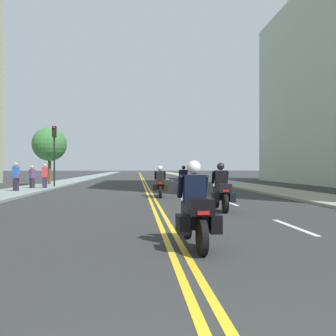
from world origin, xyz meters
name	(u,v)px	position (x,y,z in m)	size (l,w,h in m)	color
ground_plane	(142,178)	(0.00, 48.00, 0.00)	(264.00, 264.00, 0.00)	#2D3030
sidewalk_left	(85,178)	(-7.79, 48.00, 0.06)	(2.95, 144.00, 0.12)	gray
sidewalk_right	(198,178)	(7.79, 48.00, 0.06)	(2.95, 144.00, 0.12)	gray
centreline_yellow_inner	(141,178)	(-0.12, 48.00, 0.00)	(0.12, 132.00, 0.01)	yellow
centreline_yellow_outer	(143,178)	(0.12, 48.00, 0.00)	(0.12, 132.00, 0.01)	yellow
lane_dashes_white	(183,185)	(3.16, 29.00, 0.00)	(0.14, 56.40, 0.01)	silver
motorcycle_0	(195,212)	(0.35, 6.03, 0.66)	(0.77, 2.11, 1.61)	black
motorcycle_1	(221,191)	(2.17, 11.44, 0.66)	(0.78, 2.22, 1.65)	black
motorcycle_2	(160,184)	(0.44, 17.12, 0.65)	(0.78, 2.07, 1.57)	black
motorcycle_3	(184,180)	(2.26, 21.71, 0.67)	(0.78, 2.21, 1.62)	black
traffic_light_near	(54,145)	(-6.72, 25.69, 3.14)	(0.28, 0.38, 4.50)	black
pedestrian_0	(45,176)	(-6.87, 23.64, 0.90)	(0.39, 0.26, 1.74)	#2B243A
pedestrian_1	(16,177)	(-7.78, 20.82, 0.93)	(0.51, 0.31, 1.79)	#282532
pedestrian_2	(32,177)	(-7.68, 23.64, 0.83)	(0.36, 0.42, 1.62)	#292533
street_tree_0	(49,144)	(-7.90, 29.15, 3.41)	(2.79, 2.79, 4.82)	#503A21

